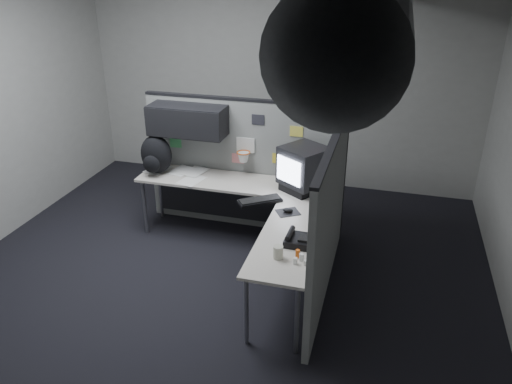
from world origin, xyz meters
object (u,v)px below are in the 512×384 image
(keyboard, at_px, (260,201))
(phone, at_px, (297,239))
(monitor, at_px, (304,168))
(backpack, at_px, (156,155))
(desk, at_px, (248,203))

(keyboard, distance_m, phone, 0.91)
(monitor, relative_size, backpack, 1.30)
(desk, bearing_deg, backpack, 168.14)
(desk, distance_m, phone, 1.16)
(keyboard, bearing_deg, phone, -43.84)
(monitor, distance_m, phone, 1.18)
(desk, height_order, backpack, backpack)
(keyboard, height_order, backpack, backpack)
(keyboard, relative_size, backpack, 1.01)
(monitor, bearing_deg, desk, -166.54)
(monitor, bearing_deg, backpack, 168.97)
(backpack, bearing_deg, keyboard, -0.53)
(desk, distance_m, backpack, 1.29)
(phone, bearing_deg, monitor, 109.67)
(keyboard, xyz_separation_m, backpack, (-1.39, 0.43, 0.21))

